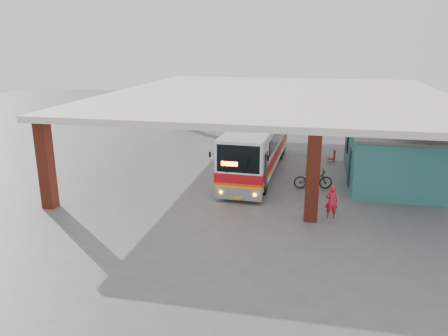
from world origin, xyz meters
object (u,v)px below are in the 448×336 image
at_px(coach_bus, 257,146).
at_px(motorcycle, 313,179).
at_px(red_chair, 333,156).
at_px(pedestrian, 331,202).

xyz_separation_m(coach_bus, motorcycle, (3.44, -2.55, -1.13)).
height_order(coach_bus, red_chair, coach_bus).
xyz_separation_m(coach_bus, red_chair, (4.67, 3.31, -1.29)).
xyz_separation_m(coach_bus, pedestrian, (4.32, -6.57, -0.90)).
height_order(pedestrian, red_chair, pedestrian).
bearing_deg(motorcycle, red_chair, -22.10).
bearing_deg(pedestrian, coach_bus, -62.50).
relative_size(motorcycle, pedestrian, 1.34).
height_order(coach_bus, motorcycle, coach_bus).
distance_m(pedestrian, red_chair, 9.90).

